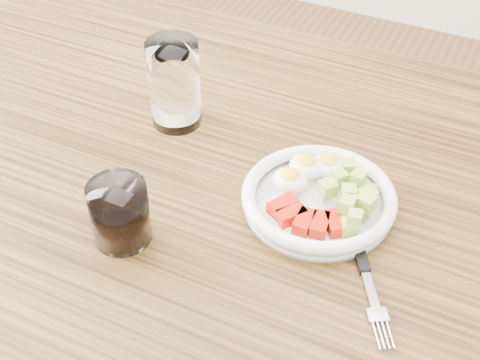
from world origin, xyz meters
The scene contains 5 objects.
dining_table centered at (0.00, 0.00, 0.67)m, with size 1.50×0.90×0.77m.
bowl centered at (0.09, 0.04, 0.79)m, with size 0.20×0.20×0.05m.
fork centered at (0.17, -0.03, 0.77)m, with size 0.12×0.18×0.01m.
water_glass centered at (-0.17, 0.12, 0.84)m, with size 0.07×0.07×0.13m, color white.
coffee_glass centered at (-0.11, -0.12, 0.81)m, with size 0.07×0.07×0.08m.
Camera 1 is at (0.27, -0.56, 1.37)m, focal length 50.00 mm.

